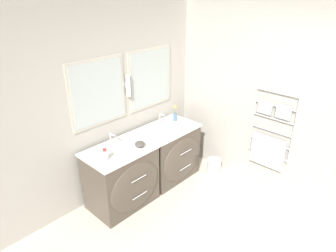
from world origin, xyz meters
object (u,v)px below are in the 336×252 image
vanity_right (169,153)px  amenity_bowl (140,144)px  vanity_left (123,178)px  waste_bin (214,166)px  flower_vase (175,115)px  toiletry_bottle (105,155)px

vanity_right → amenity_bowl: amenity_bowl is taller
vanity_left → waste_bin: (1.44, -0.45, -0.29)m
amenity_bowl → flower_vase: flower_vase is taller
vanity_left → waste_bin: vanity_left is taller
vanity_left → vanity_right: (0.89, 0.00, 0.00)m
vanity_right → toiletry_bottle: bearing=-177.1°
vanity_right → amenity_bowl: (-0.66, -0.10, 0.45)m
toiletry_bottle → amenity_bowl: bearing=-4.4°
vanity_right → waste_bin: 0.77m
toiletry_bottle → amenity_bowl: (0.51, -0.04, -0.04)m
flower_vase → waste_bin: 1.03m
toiletry_bottle → flower_vase: 1.43m
vanity_right → waste_bin: bearing=-39.1°
toiletry_bottle → waste_bin: 1.93m
vanity_left → vanity_right: size_ratio=1.00×
flower_vase → vanity_left: bearing=-174.0°
toiletry_bottle → waste_bin: toiletry_bottle is taller
waste_bin → vanity_right: bearing=140.9°
vanity_left → amenity_bowl: amenity_bowl is taller
vanity_right → toiletry_bottle: (-1.17, -0.06, 0.48)m
flower_vase → waste_bin: size_ratio=1.03×
vanity_left → flower_vase: (1.15, 0.12, 0.51)m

